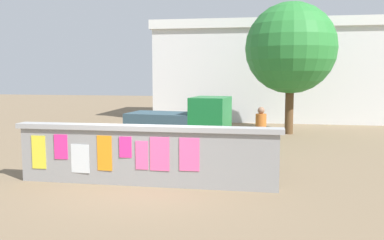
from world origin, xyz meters
TOP-DOWN VIEW (x-y plane):
  - ground at (0.00, 8.00)m, footprint 60.00×60.00m
  - poster_wall at (-0.01, -0.00)m, footprint 6.47×0.42m
  - auto_rickshaw_truck at (-0.06, 5.03)m, footprint 3.76×1.94m
  - motorcycle at (-1.34, 1.95)m, footprint 1.89×0.57m
  - bicycle_near at (0.84, 1.01)m, footprint 1.71×0.44m
  - bicycle_far at (2.35, 2.05)m, footprint 1.69×0.49m
  - person_walking at (2.67, 3.79)m, footprint 0.42×0.42m
  - tree_roadside at (3.84, 9.32)m, footprint 3.94×3.94m
  - building_background at (3.20, 16.09)m, footprint 13.46×6.38m

SIDE VIEW (x-z plane):
  - ground at x=0.00m, z-range 0.00..0.00m
  - bicycle_near at x=0.84m, z-range -0.11..0.84m
  - bicycle_far at x=2.35m, z-range -0.11..0.84m
  - motorcycle at x=-1.34m, z-range 0.03..0.90m
  - poster_wall at x=-0.01m, z-range 0.02..1.47m
  - auto_rickshaw_truck at x=-0.06m, z-range -0.02..1.83m
  - person_walking at x=2.67m, z-range 0.18..1.80m
  - building_background at x=3.20m, z-range 0.02..5.57m
  - tree_roadside at x=3.84m, z-range 0.88..6.60m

